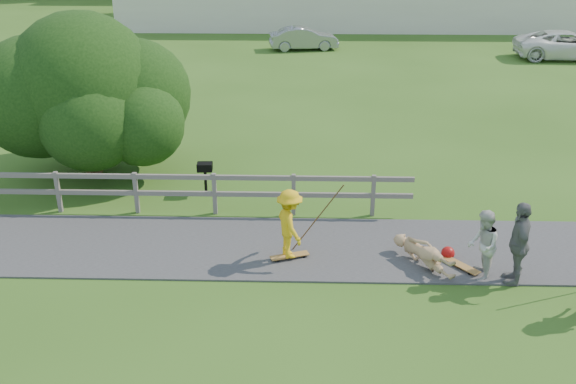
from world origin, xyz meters
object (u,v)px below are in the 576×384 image
spectator_b (519,243)px  car_silver (304,38)px  skater_rider (290,228)px  skater_fallen (424,254)px  spectator_a (483,245)px  bbq (205,178)px  car_white (567,45)px  tree (87,111)px

spectator_b → car_silver: bearing=-160.2°
skater_rider → skater_fallen: bearing=-116.5°
spectator_a → car_silver: size_ratio=0.40×
spectator_b → bbq: 8.34m
car_white → tree: (-19.86, -16.70, 1.17)m
skater_fallen → car_white: car_white is taller
car_white → tree: bearing=132.5°
spectator_a → skater_rider: bearing=-90.8°
tree → skater_rider: bearing=-40.4°
skater_fallen → car_silver: (-2.75, 24.12, 0.31)m
skater_rider → car_white: size_ratio=0.30×
spectator_a → spectator_b: 0.70m
car_silver → spectator_b: bearing=-178.6°
car_silver → skater_rider: bearing=170.6°
spectator_b → bbq: (-7.07, 4.40, -0.46)m
skater_rider → spectator_b: size_ratio=0.86×
spectator_a → tree: bearing=-111.4°
skater_fallen → car_silver: bearing=64.5°
spectator_b → bbq: bearing=-112.5°
car_white → tree: size_ratio=0.81×
spectator_a → spectator_b: spectator_b is taller
skater_rider → bbq: 4.33m
spectator_b → tree: size_ratio=0.28×
car_silver → spectator_a: bearing=179.9°
bbq → spectator_b: bearing=-35.1°
skater_rider → car_white: bearing=-54.8°
skater_rider → car_silver: size_ratio=0.41×
spectator_a → spectator_b: (0.67, -0.15, 0.14)m
skater_rider → tree: size_ratio=0.24×
skater_fallen → tree: 10.40m
skater_fallen → bbq: bearing=112.2°
car_white → bbq: bearing=140.4°
skater_rider → car_white: (13.94, 21.74, -0.05)m
car_white → spectator_a: bearing=158.5°
spectator_a → car_silver: spectator_a is taller
skater_rider → skater_fallen: size_ratio=0.91×
skater_rider → tree: bearing=27.5°
skater_fallen → bbq: size_ratio=1.93×
skater_fallen → spectator_b: (1.77, -0.58, 0.60)m
skater_rider → spectator_b: (4.68, -0.80, 0.12)m
car_silver → car_white: bearing=-107.9°
skater_fallen → spectator_b: 1.96m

